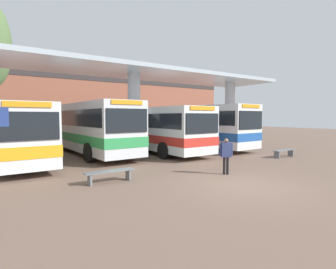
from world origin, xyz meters
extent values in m
plane|color=#755B4C|center=(0.00, 0.00, 0.00)|extent=(100.00, 100.00, 0.00)
cube|color=brown|center=(0.00, 22.85, 4.28)|extent=(40.00, 0.50, 8.56)
cube|color=#332D2D|center=(0.00, 22.85, 7.54)|extent=(40.00, 0.58, 2.06)
cylinder|color=silver|center=(0.00, 8.83, 2.65)|extent=(0.81, 0.81, 5.30)
cylinder|color=silver|center=(8.81, 8.83, 2.65)|extent=(0.81, 0.81, 5.30)
cube|color=#A8B7C1|center=(0.00, 8.83, 5.42)|extent=(22.62, 5.01, 0.24)
cube|color=white|center=(-6.57, 10.44, 1.75)|extent=(2.67, 11.04, 2.82)
cube|color=black|center=(-6.57, 10.44, 2.28)|extent=(2.70, 10.60, 0.90)
cube|color=orange|center=(-6.57, 10.44, 1.11)|extent=(2.71, 11.08, 0.51)
cube|color=black|center=(-6.46, 4.92, 2.17)|extent=(2.25, 0.11, 1.13)
cube|color=orange|center=(-6.46, 4.92, 3.01)|extent=(1.71, 0.08, 0.22)
cylinder|color=black|center=(-5.28, 7.06, 0.52)|extent=(0.30, 1.04, 1.03)
cylinder|color=black|center=(-5.41, 13.49, 0.52)|extent=(0.30, 1.04, 1.03)
cube|color=silver|center=(-2.20, 11.52, 1.88)|extent=(3.02, 11.79, 3.04)
cube|color=black|center=(-2.20, 11.52, 2.46)|extent=(3.04, 11.32, 0.97)
cube|color=#2D934C|center=(-2.20, 11.52, 1.19)|extent=(3.06, 11.83, 0.55)
cube|color=black|center=(-1.94, 5.65, 2.34)|extent=(2.29, 0.16, 1.22)
cube|color=orange|center=(-1.94, 5.65, 3.26)|extent=(1.74, 0.13, 0.22)
cylinder|color=black|center=(-3.28, 7.84, 0.55)|extent=(0.33, 1.11, 1.10)
cylinder|color=black|center=(-0.80, 7.96, 0.55)|extent=(0.33, 1.11, 1.10)
cylinder|color=black|center=(-3.59, 14.67, 0.55)|extent=(0.33, 1.11, 1.10)
cylinder|color=black|center=(-1.11, 14.79, 0.55)|extent=(0.33, 1.11, 1.10)
cube|color=white|center=(2.07, 9.87, 1.74)|extent=(2.73, 10.55, 2.82)
cube|color=black|center=(2.07, 9.87, 2.27)|extent=(2.77, 10.13, 0.90)
cube|color=red|center=(2.07, 9.87, 1.10)|extent=(2.77, 10.59, 0.51)
cube|color=black|center=(2.15, 4.58, 2.16)|extent=(2.37, 0.10, 1.13)
cube|color=orange|center=(2.15, 4.58, 3.00)|extent=(1.81, 0.08, 0.22)
cylinder|color=black|center=(0.83, 6.59, 0.50)|extent=(0.29, 1.01, 1.01)
cylinder|color=black|center=(3.41, 6.63, 0.50)|extent=(0.29, 1.01, 1.01)
cylinder|color=black|center=(0.74, 12.74, 0.50)|extent=(0.29, 1.01, 1.01)
cylinder|color=black|center=(3.32, 12.78, 0.50)|extent=(0.29, 1.01, 1.01)
cube|color=white|center=(6.24, 10.47, 1.85)|extent=(3.09, 11.41, 3.03)
cube|color=black|center=(6.24, 10.47, 2.43)|extent=(3.11, 10.96, 0.97)
cube|color=#1E519E|center=(6.24, 10.47, 1.17)|extent=(3.14, 11.46, 0.54)
cube|color=black|center=(6.51, 4.79, 2.30)|extent=(2.36, 0.17, 1.21)
cube|color=orange|center=(6.51, 4.79, 3.22)|extent=(1.80, 0.13, 0.22)
cylinder|color=black|center=(5.12, 6.91, 0.52)|extent=(0.33, 1.05, 1.04)
cylinder|color=black|center=(7.69, 7.03, 0.52)|extent=(0.33, 1.05, 1.04)
cylinder|color=black|center=(4.82, 13.52, 0.52)|extent=(0.33, 1.05, 1.04)
cylinder|color=black|center=(7.38, 13.64, 0.52)|extent=(0.33, 1.05, 1.04)
cube|color=slate|center=(7.48, 2.99, 0.44)|extent=(1.83, 0.44, 0.04)
cube|color=slate|center=(6.75, 2.99, 0.21)|extent=(0.07, 0.37, 0.42)
cube|color=slate|center=(8.21, 2.99, 0.21)|extent=(0.07, 0.37, 0.42)
cube|color=slate|center=(-3.94, 2.99, 0.44)|extent=(1.93, 0.44, 0.04)
cube|color=slate|center=(-4.71, 2.99, 0.21)|extent=(0.07, 0.37, 0.42)
cube|color=slate|center=(-3.16, 2.99, 0.21)|extent=(0.07, 0.37, 0.42)
cylinder|color=black|center=(0.77, 1.55, 0.39)|extent=(0.15, 0.15, 0.77)
cylinder|color=black|center=(0.90, 1.47, 0.39)|extent=(0.15, 0.15, 0.77)
cube|color=navy|center=(0.84, 1.51, 1.09)|extent=(0.48, 0.42, 0.64)
sphere|color=#89664C|center=(0.84, 1.51, 1.50)|extent=(0.18, 0.18, 0.18)
cylinder|color=navy|center=(0.62, 1.65, 1.10)|extent=(0.12, 0.12, 0.55)
cylinder|color=navy|center=(1.05, 1.38, 1.10)|extent=(0.12, 0.12, 0.55)
camera|label=1|loc=(-7.56, -6.55, 2.54)|focal=28.00mm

